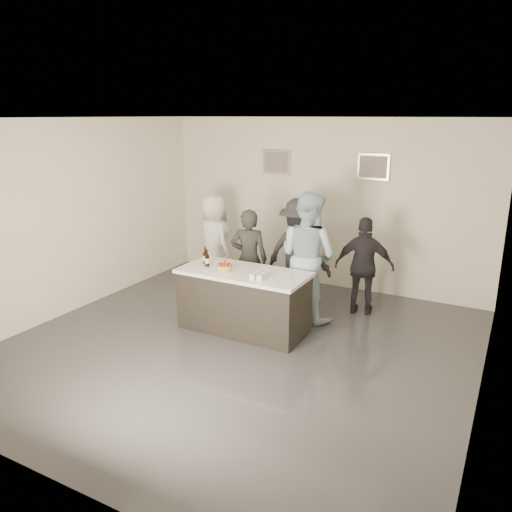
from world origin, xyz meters
name	(u,v)px	position (x,y,z in m)	size (l,w,h in m)	color
floor	(239,346)	(0.00, 0.00, 0.00)	(6.00, 6.00, 0.00)	#3D3D42
ceiling	(236,118)	(0.00, 0.00, 3.00)	(6.00, 6.00, 0.00)	white
wall_back	(322,204)	(0.00, 3.00, 1.50)	(6.00, 0.04, 3.00)	silver
wall_front	(42,322)	(0.00, -3.00, 1.50)	(6.00, 0.04, 3.00)	silver
wall_left	(71,217)	(-3.00, 0.00, 1.50)	(0.04, 6.00, 3.00)	silver
wall_right	(494,273)	(3.00, 0.00, 1.50)	(0.04, 6.00, 3.00)	silver
picture_left	(276,162)	(-0.90, 2.97, 2.20)	(0.54, 0.04, 0.44)	#B2B2B7
picture_right	(373,167)	(0.90, 2.97, 2.20)	(0.54, 0.04, 0.44)	#B2B2B7
bar_counter	(244,301)	(-0.20, 0.50, 0.45)	(1.86, 0.86, 0.90)	white
cake	(225,268)	(-0.45, 0.40, 0.94)	(0.22, 0.22, 0.07)	orange
beer_bottle_a	(205,255)	(-0.89, 0.56, 1.03)	(0.07, 0.07, 0.26)	black
beer_bottle_b	(207,258)	(-0.78, 0.45, 1.03)	(0.07, 0.07, 0.26)	black
tumbler_cluster	(260,275)	(0.14, 0.35, 0.94)	(0.19, 0.30, 0.08)	orange
candles	(214,273)	(-0.52, 0.23, 0.90)	(0.24, 0.08, 0.01)	pink
person_main_black	(249,259)	(-0.57, 1.33, 0.81)	(0.59, 0.39, 1.62)	#282828
person_main_blue	(308,256)	(0.41, 1.39, 0.98)	(0.95, 0.74, 1.96)	#ABCDE0
person_guest_left	(214,241)	(-1.63, 1.94, 0.84)	(0.82, 0.54, 1.69)	white
person_guest_right	(364,266)	(1.13, 1.95, 0.77)	(0.91, 0.38, 1.55)	#232127
person_guest_back	(299,252)	(0.07, 1.84, 0.88)	(1.14, 0.66, 1.77)	#29282F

